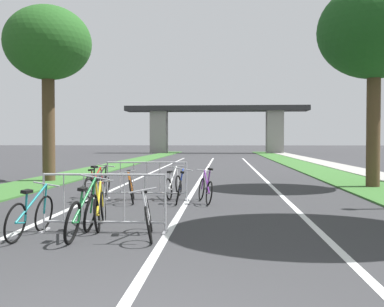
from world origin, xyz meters
name	(u,v)px	position (x,y,z in m)	size (l,w,h in m)	color
grass_verge_left	(121,164)	(-6.04, 27.79, 0.03)	(2.26, 67.92, 0.05)	#386B2D
grass_verge_right	(300,165)	(6.04, 27.79, 0.03)	(2.26, 67.92, 0.05)	#386B2D
sidewalk_path_right	(330,164)	(8.00, 27.79, 0.04)	(1.66, 67.92, 0.08)	#9E9B93
lane_stripe_center	(204,173)	(0.00, 19.65, 0.00)	(0.14, 39.30, 0.01)	silver
lane_stripe_right_lane	(258,173)	(2.70, 19.65, 0.00)	(0.14, 39.30, 0.01)	silver
lane_stripe_left_lane	(151,173)	(-2.70, 19.65, 0.00)	(0.14, 39.30, 0.01)	silver
overpass_bridge	(216,121)	(0.00, 56.14, 4.18)	(23.33, 3.44, 6.05)	#2D2D30
tree_left_maple_mid	(48,45)	(-5.95, 14.45, 5.38)	(3.41, 3.41, 6.93)	#4C3823
tree_right_oak_near	(374,32)	(6.12, 12.89, 5.34)	(3.85, 3.85, 7.03)	#4C3823
crowd_barrier_nearest	(104,203)	(-1.15, 4.70, 0.52)	(2.27, 0.45, 1.05)	#ADADB2
crowd_barrier_second	(147,181)	(-1.15, 9.27, 0.52)	(2.28, 0.50, 1.05)	#ADADB2
bicycle_yellow_0	(100,208)	(-1.35, 5.13, 0.36)	(0.56, 1.67, 0.95)	black
bicycle_silver_1	(148,217)	(-0.29, 4.27, 0.35)	(0.45, 1.61, 0.90)	black
bicycle_blue_2	(179,189)	(-0.19, 8.69, 0.36)	(0.54, 1.67, 0.92)	black
bicycle_teal_3	(31,216)	(-2.26, 4.14, 0.37)	(0.49, 1.64, 0.91)	black
bicycle_green_4	(82,216)	(-1.38, 4.15, 0.38)	(0.52, 1.66, 1.04)	black
bicycle_black_5	(96,187)	(-2.47, 8.90, 0.38)	(0.62, 1.69, 0.98)	black
bicycle_white_6	(174,186)	(-0.45, 9.68, 0.35)	(0.46, 1.67, 0.91)	black
bicycle_red_7	(96,184)	(-2.72, 9.78, 0.36)	(0.43, 1.62, 0.87)	black
bicycle_orange_8	(131,188)	(-1.48, 8.73, 0.36)	(0.45, 1.70, 0.88)	black
bicycle_purple_9	(206,189)	(0.51, 8.68, 0.36)	(0.50, 1.59, 0.93)	black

